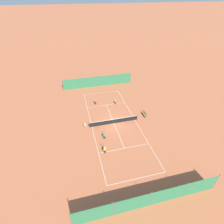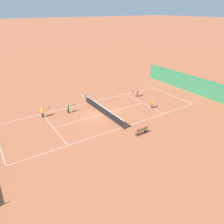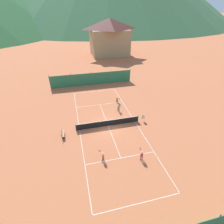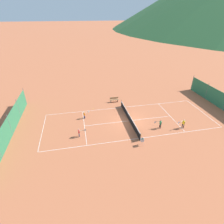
{
  "view_description": "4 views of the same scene",
  "coord_description": "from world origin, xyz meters",
  "px_view_note": "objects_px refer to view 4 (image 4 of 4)",
  "views": [
    {
      "loc": [
        6.58,
        24.25,
        20.47
      ],
      "look_at": [
        -0.03,
        -1.53,
        1.5
      ],
      "focal_mm": 28.0,
      "sensor_mm": 36.0,
      "label": 1
    },
    {
      "loc": [
        -21.03,
        12.35,
        11.9
      ],
      "look_at": [
        -1.4,
        -0.4,
        0.71
      ],
      "focal_mm": 35.0,
      "sensor_mm": 36.0,
      "label": 2
    },
    {
      "loc": [
        -4.41,
        -19.85,
        14.99
      ],
      "look_at": [
        1.18,
        2.41,
        0.7
      ],
      "focal_mm": 28.0,
      "sensor_mm": 36.0,
      "label": 3
    },
    {
      "loc": [
        20.13,
        -6.76,
        13.67
      ],
      "look_at": [
        -1.91,
        -2.13,
        0.63
      ],
      "focal_mm": 28.0,
      "sensor_mm": 36.0,
      "label": 4
    }
  ],
  "objects_px": {
    "player_far_service": "(160,123)",
    "courtside_bench": "(114,100)",
    "tennis_net": "(129,118)",
    "tennis_ball_service_box": "(141,135)",
    "player_near_service": "(79,132)",
    "tennis_ball_near_corner": "(93,109)",
    "ball_hopper": "(142,140)",
    "player_far_baseline": "(85,114)",
    "player_near_baseline": "(183,123)",
    "tennis_ball_far_corner": "(95,146)"
  },
  "relations": [
    {
      "from": "tennis_ball_far_corner",
      "to": "player_far_baseline",
      "type": "bearing_deg",
      "value": -173.88
    },
    {
      "from": "tennis_net",
      "to": "player_near_baseline",
      "type": "height_order",
      "value": "player_near_baseline"
    },
    {
      "from": "tennis_ball_far_corner",
      "to": "courtside_bench",
      "type": "distance_m",
      "value": 11.78
    },
    {
      "from": "tennis_net",
      "to": "player_near_service",
      "type": "relative_size",
      "value": 7.9
    },
    {
      "from": "tennis_ball_service_box",
      "to": "ball_hopper",
      "type": "relative_size",
      "value": 0.07
    },
    {
      "from": "tennis_ball_far_corner",
      "to": "tennis_ball_service_box",
      "type": "relative_size",
      "value": 1.0
    },
    {
      "from": "courtside_bench",
      "to": "tennis_net",
      "type": "bearing_deg",
      "value": 7.26
    },
    {
      "from": "player_near_baseline",
      "to": "courtside_bench",
      "type": "xyz_separation_m",
      "value": [
        -9.5,
        -7.32,
        -0.3
      ]
    },
    {
      "from": "ball_hopper",
      "to": "courtside_bench",
      "type": "distance_m",
      "value": 11.67
    },
    {
      "from": "tennis_net",
      "to": "tennis_ball_near_corner",
      "type": "distance_m",
      "value": 6.54
    },
    {
      "from": "player_near_service",
      "to": "tennis_ball_near_corner",
      "type": "bearing_deg",
      "value": 159.64
    },
    {
      "from": "player_far_service",
      "to": "courtside_bench",
      "type": "distance_m",
      "value": 9.88
    },
    {
      "from": "tennis_ball_near_corner",
      "to": "ball_hopper",
      "type": "relative_size",
      "value": 0.07
    },
    {
      "from": "player_near_service",
      "to": "tennis_ball_far_corner",
      "type": "bearing_deg",
      "value": 35.76
    },
    {
      "from": "player_far_service",
      "to": "player_near_baseline",
      "type": "distance_m",
      "value": 3.07
    },
    {
      "from": "player_near_service",
      "to": "courtside_bench",
      "type": "height_order",
      "value": "player_near_service"
    },
    {
      "from": "player_far_service",
      "to": "ball_hopper",
      "type": "bearing_deg",
      "value": -52.2
    },
    {
      "from": "player_far_baseline",
      "to": "player_near_baseline",
      "type": "bearing_deg",
      "value": 67.75
    },
    {
      "from": "player_far_service",
      "to": "tennis_ball_near_corner",
      "type": "distance_m",
      "value": 10.84
    },
    {
      "from": "tennis_net",
      "to": "player_far_service",
      "type": "height_order",
      "value": "player_far_service"
    },
    {
      "from": "tennis_net",
      "to": "tennis_ball_near_corner",
      "type": "relative_size",
      "value": 139.09
    },
    {
      "from": "tennis_net",
      "to": "player_far_service",
      "type": "distance_m",
      "value": 4.33
    },
    {
      "from": "tennis_ball_service_box",
      "to": "tennis_ball_near_corner",
      "type": "bearing_deg",
      "value": -147.85
    },
    {
      "from": "tennis_net",
      "to": "tennis_ball_service_box",
      "type": "distance_m",
      "value": 3.66
    },
    {
      "from": "tennis_ball_service_box",
      "to": "ball_hopper",
      "type": "height_order",
      "value": "ball_hopper"
    },
    {
      "from": "player_far_baseline",
      "to": "ball_hopper",
      "type": "bearing_deg",
      "value": 39.94
    },
    {
      "from": "player_far_service",
      "to": "tennis_ball_far_corner",
      "type": "bearing_deg",
      "value": -77.97
    },
    {
      "from": "player_near_service",
      "to": "ball_hopper",
      "type": "relative_size",
      "value": 1.31
    },
    {
      "from": "ball_hopper",
      "to": "courtside_bench",
      "type": "xyz_separation_m",
      "value": [
        -11.64,
        -0.76,
        -0.21
      ]
    },
    {
      "from": "tennis_net",
      "to": "tennis_ball_near_corner",
      "type": "xyz_separation_m",
      "value": [
        -4.6,
        -4.62,
        -0.47
      ]
    },
    {
      "from": "player_far_service",
      "to": "player_near_service",
      "type": "bearing_deg",
      "value": -91.98
    },
    {
      "from": "player_far_baseline",
      "to": "courtside_bench",
      "type": "xyz_separation_m",
      "value": [
        -4.3,
        5.38,
        -0.2
      ]
    },
    {
      "from": "ball_hopper",
      "to": "player_far_service",
      "type": "bearing_deg",
      "value": 127.8
    },
    {
      "from": "player_far_baseline",
      "to": "tennis_ball_service_box",
      "type": "distance_m",
      "value": 8.78
    },
    {
      "from": "tennis_net",
      "to": "tennis_ball_service_box",
      "type": "xyz_separation_m",
      "value": [
        3.59,
        0.53,
        -0.47
      ]
    },
    {
      "from": "player_far_baseline",
      "to": "player_near_service",
      "type": "bearing_deg",
      "value": -12.67
    },
    {
      "from": "player_near_service",
      "to": "tennis_ball_far_corner",
      "type": "distance_m",
      "value": 2.89
    },
    {
      "from": "player_near_baseline",
      "to": "ball_hopper",
      "type": "bearing_deg",
      "value": -71.93
    },
    {
      "from": "tennis_net",
      "to": "player_near_baseline",
      "type": "bearing_deg",
      "value": 64.14
    },
    {
      "from": "player_far_service",
      "to": "tennis_ball_near_corner",
      "type": "height_order",
      "value": "player_far_service"
    },
    {
      "from": "player_far_baseline",
      "to": "tennis_ball_near_corner",
      "type": "height_order",
      "value": "player_far_baseline"
    },
    {
      "from": "tennis_net",
      "to": "player_far_baseline",
      "type": "bearing_deg",
      "value": -108.25
    },
    {
      "from": "player_far_service",
      "to": "player_near_baseline",
      "type": "height_order",
      "value": "player_near_baseline"
    },
    {
      "from": "ball_hopper",
      "to": "tennis_ball_far_corner",
      "type": "bearing_deg",
      "value": -98.73
    },
    {
      "from": "tennis_ball_near_corner",
      "to": "player_near_service",
      "type": "bearing_deg",
      "value": -20.36
    },
    {
      "from": "player_far_service",
      "to": "tennis_ball_service_box",
      "type": "relative_size",
      "value": 18.74
    },
    {
      "from": "player_near_service",
      "to": "player_far_baseline",
      "type": "height_order",
      "value": "player_near_service"
    },
    {
      "from": "tennis_ball_far_corner",
      "to": "player_near_baseline",
      "type": "bearing_deg",
      "value": 96.2
    },
    {
      "from": "tennis_ball_far_corner",
      "to": "tennis_ball_near_corner",
      "type": "bearing_deg",
      "value": 174.52
    },
    {
      "from": "tennis_ball_near_corner",
      "to": "ball_hopper",
      "type": "distance_m",
      "value": 10.92
    }
  ]
}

